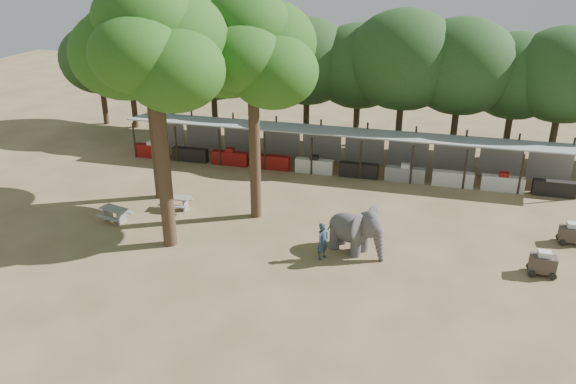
% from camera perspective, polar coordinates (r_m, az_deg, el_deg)
% --- Properties ---
extents(ground, '(100.00, 100.00, 0.00)m').
position_cam_1_polar(ground, '(23.88, -0.78, -9.26)').
color(ground, brown).
rests_on(ground, ground).
extents(vendor_stalls, '(28.00, 2.99, 2.80)m').
position_cam_1_polar(vendor_stalls, '(35.63, 5.23, 4.05)').
color(vendor_stalls, '#929499').
rests_on(vendor_stalls, ground).
extents(yard_tree_left, '(7.10, 6.90, 11.02)m').
position_cam_1_polar(yard_tree_left, '(30.68, -14.18, 13.87)').
color(yard_tree_left, '#332316').
rests_on(yard_tree_left, ground).
extents(yard_tree_center, '(7.10, 6.90, 12.04)m').
position_cam_1_polar(yard_tree_center, '(24.77, -13.69, 14.19)').
color(yard_tree_center, '#332316').
rests_on(yard_tree_center, ground).
extents(yard_tree_back, '(7.10, 6.90, 11.36)m').
position_cam_1_polar(yard_tree_back, '(27.33, -3.80, 14.15)').
color(yard_tree_back, '#332316').
rests_on(yard_tree_back, ground).
extents(backdrop_trees, '(46.46, 5.95, 8.33)m').
position_cam_1_polar(backdrop_trees, '(39.46, 6.80, 12.38)').
color(backdrop_trees, '#332316').
rests_on(backdrop_trees, ground).
extents(elephant, '(3.04, 2.41, 2.28)m').
position_cam_1_polar(elephant, '(25.89, 6.91, -3.79)').
color(elephant, '#423F40').
rests_on(elephant, ground).
extents(handler, '(0.67, 0.75, 1.75)m').
position_cam_1_polar(handler, '(25.30, 3.56, -5.01)').
color(handler, '#26384C').
rests_on(handler, ground).
extents(picnic_table_near, '(1.75, 1.64, 0.73)m').
position_cam_1_polar(picnic_table_near, '(30.21, -17.23, -2.02)').
color(picnic_table_near, gray).
rests_on(picnic_table_near, ground).
extents(picnic_table_far, '(1.52, 1.38, 0.72)m').
position_cam_1_polar(picnic_table_far, '(30.79, -11.23, -0.91)').
color(picnic_table_far, gray).
rests_on(picnic_table_far, ground).
extents(cart_front, '(1.16, 0.76, 1.13)m').
position_cam_1_polar(cart_front, '(26.55, 24.47, -6.60)').
color(cart_front, '#382C26').
rests_on(cart_front, ground).
extents(cart_back, '(1.15, 0.79, 1.08)m').
position_cam_1_polar(cart_back, '(29.88, 26.81, -3.76)').
color(cart_back, '#382C26').
rests_on(cart_back, ground).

